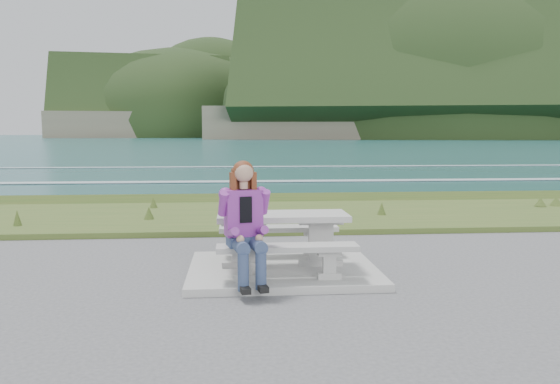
{
  "coord_description": "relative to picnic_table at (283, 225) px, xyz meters",
  "views": [
    {
      "loc": [
        -0.66,
        -7.46,
        1.97
      ],
      "look_at": [
        0.06,
        1.2,
        1.02
      ],
      "focal_mm": 35.0,
      "sensor_mm": 36.0,
      "label": 1
    }
  ],
  "objects": [
    {
      "name": "concrete_slab",
      "position": [
        -0.0,
        0.0,
        -0.63
      ],
      "size": [
        2.6,
        2.1,
        0.1
      ],
      "primitive_type": "cube",
      "color": "#A9A8A4",
      "rests_on": "ground"
    },
    {
      "name": "picnic_table",
      "position": [
        0.0,
        0.0,
        0.0
      ],
      "size": [
        1.8,
        0.75,
        0.75
      ],
      "color": "#A9A8A4",
      "rests_on": "concrete_slab"
    },
    {
      "name": "bench_landward",
      "position": [
        0.0,
        -0.7,
        -0.23
      ],
      "size": [
        1.8,
        0.35,
        0.45
      ],
      "color": "#A9A8A4",
      "rests_on": "concrete_slab"
    },
    {
      "name": "bench_seaward",
      "position": [
        0.0,
        0.7,
        -0.23
      ],
      "size": [
        1.8,
        0.35,
        0.45
      ],
      "color": "#A9A8A4",
      "rests_on": "concrete_slab"
    },
    {
      "name": "grass_verge",
      "position": [
        -0.0,
        5.0,
        -0.68
      ],
      "size": [
        160.0,
        4.5,
        0.22
      ],
      "primitive_type": "cube",
      "color": "#315520",
      "rests_on": "ground"
    },
    {
      "name": "shore_drop",
      "position": [
        -0.0,
        7.9,
        -0.68
      ],
      "size": [
        160.0,
        0.8,
        2.2
      ],
      "primitive_type": "cube",
      "color": "#675B4D",
      "rests_on": "ground"
    },
    {
      "name": "ocean",
      "position": [
        -0.0,
        25.09,
        -2.42
      ],
      "size": [
        1600.0,
        1600.0,
        0.09
      ],
      "color": "#1D5052",
      "rests_on": "ground"
    },
    {
      "name": "headland_range",
      "position": [
        190.45,
        398.45,
        9.22
      ],
      "size": [
        729.83,
        363.95,
        179.93
      ],
      "color": "#675B4D",
      "rests_on": "ground"
    },
    {
      "name": "seated_woman",
      "position": [
        -0.52,
        -0.84,
        -0.02
      ],
      "size": [
        0.58,
        0.85,
        1.52
      ],
      "rotation": [
        0.0,
        0.0,
        0.2
      ],
      "color": "navy",
      "rests_on": "concrete_slab"
    }
  ]
}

